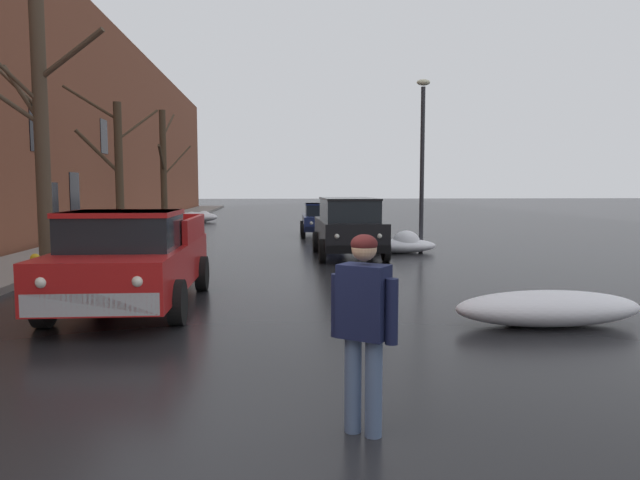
% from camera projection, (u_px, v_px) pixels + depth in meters
% --- Properties ---
extents(ground_plane, '(200.00, 200.00, 0.00)m').
position_uv_depth(ground_plane, '(211.00, 470.00, 4.46)').
color(ground_plane, black).
extents(left_sidewalk_slab, '(2.42, 80.00, 0.16)m').
position_uv_depth(left_sidewalk_slab, '(97.00, 242.00, 21.86)').
color(left_sidewalk_slab, gray).
rests_on(left_sidewalk_slab, ground).
extents(brick_townhouse_facade, '(0.63, 80.00, 10.36)m').
position_uv_depth(brick_townhouse_facade, '(45.00, 104.00, 21.27)').
color(brick_townhouse_facade, brown).
rests_on(brick_townhouse_facade, ground).
extents(snow_bank_along_left_kerb, '(2.94, 1.09, 0.54)m').
position_uv_depth(snow_bank_along_left_kerb, '(546.00, 308.00, 9.11)').
color(snow_bank_along_left_kerb, white).
rests_on(snow_bank_along_left_kerb, ground).
extents(snow_bank_mid_block_left, '(2.25, 1.07, 0.57)m').
position_uv_depth(snow_bank_mid_block_left, '(136.00, 241.00, 20.34)').
color(snow_bank_mid_block_left, white).
rests_on(snow_bank_mid_block_left, ground).
extents(snow_bank_near_corner_right, '(2.24, 1.25, 0.67)m').
position_uv_depth(snow_bank_near_corner_right, '(354.00, 225.00, 28.30)').
color(snow_bank_near_corner_right, white).
rests_on(snow_bank_near_corner_right, ground).
extents(snow_bank_along_right_kerb, '(2.68, 1.23, 0.69)m').
position_uv_depth(snow_bank_along_right_kerb, '(196.00, 217.00, 35.50)').
color(snow_bank_along_right_kerb, white).
rests_on(snow_bank_along_right_kerb, ground).
extents(snow_bank_far_right_pile, '(2.33, 1.10, 0.74)m').
position_uv_depth(snow_bank_far_right_pile, '(399.00, 244.00, 19.10)').
color(snow_bank_far_right_pile, white).
rests_on(snow_bank_far_right_pile, ground).
extents(bare_tree_second_along_sidewalk, '(3.30, 2.79, 6.67)m').
position_uv_depth(bare_tree_second_along_sidewalk, '(40.00, 130.00, 13.89)').
color(bare_tree_second_along_sidewalk, '#4C3D2D').
rests_on(bare_tree_second_along_sidewalk, ground).
extents(bare_tree_mid_block, '(3.10, 1.96, 5.74)m').
position_uv_depth(bare_tree_mid_block, '(117.00, 169.00, 20.78)').
color(bare_tree_mid_block, '#423323').
rests_on(bare_tree_mid_block, ground).
extents(bare_tree_far_down_block, '(1.35, 4.33, 5.99)m').
position_uv_depth(bare_tree_far_down_block, '(164.00, 168.00, 29.02)').
color(bare_tree_far_down_block, '#423323').
rests_on(bare_tree_far_down_block, ground).
extents(pickup_truck_red_approaching_near_lane, '(2.25, 5.15, 1.76)m').
position_uv_depth(pickup_truck_red_approaching_near_lane, '(132.00, 259.00, 10.39)').
color(pickup_truck_red_approaching_near_lane, red).
rests_on(pickup_truck_red_approaching_near_lane, ground).
extents(suv_black_parked_kerbside_close, '(2.02, 4.39, 1.82)m').
position_uv_depth(suv_black_parked_kerbside_close, '(348.00, 225.00, 18.00)').
color(suv_black_parked_kerbside_close, black).
rests_on(suv_black_parked_kerbside_close, ground).
extents(sedan_darkblue_parked_kerbside_mid, '(1.98, 3.92, 1.42)m').
position_uv_depth(sedan_darkblue_parked_kerbside_mid, '(322.00, 219.00, 25.77)').
color(sedan_darkblue_parked_kerbside_mid, navy).
rests_on(sedan_darkblue_parked_kerbside_mid, ground).
extents(pedestrian_with_coffee, '(0.58, 0.45, 1.76)m').
position_uv_depth(pedestrian_with_coffee, '(364.00, 318.00, 5.03)').
color(pedestrian_with_coffee, slate).
rests_on(pedestrian_with_coffee, ground).
extents(fire_hydrant, '(0.42, 0.22, 0.71)m').
position_uv_depth(fire_hydrant, '(36.00, 270.00, 12.75)').
color(fire_hydrant, gold).
rests_on(fire_hydrant, ground).
extents(street_lamp_post, '(0.44, 0.24, 5.61)m').
position_uv_depth(street_lamp_post, '(422.00, 156.00, 18.97)').
color(street_lamp_post, '#28282D').
rests_on(street_lamp_post, ground).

